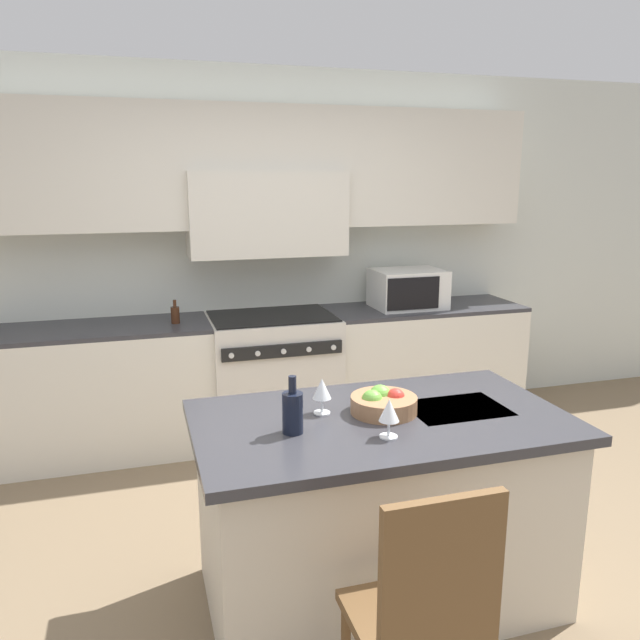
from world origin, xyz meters
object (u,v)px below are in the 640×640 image
oil_bottle_on_counter (175,314)px  wine_bottle (293,411)px  wine_glass_near (389,412)px  range_stove (273,376)px  island_chair (425,611)px  fruit_bowl (383,403)px  microwave (408,289)px  wine_glass_far (322,390)px

oil_bottle_on_counter → wine_bottle: bearing=-80.7°
wine_glass_near → oil_bottle_on_counter: size_ratio=0.97×
range_stove → island_chair: (-0.12, -2.78, 0.09)m
island_chair → fruit_bowl: 0.96m
island_chair → wine_bottle: wine_bottle is taller
wine_glass_near → wine_bottle: bearing=156.5°
microwave → wine_bottle: (-1.44, -2.05, -0.08)m
wine_glass_far → oil_bottle_on_counter: size_ratio=0.97×
wine_glass_far → fruit_bowl: (0.26, -0.07, -0.06)m
range_stove → island_chair: 2.79m
wine_glass_near → fruit_bowl: 0.28m
fruit_bowl → oil_bottle_on_counter: bearing=112.0°
island_chair → oil_bottle_on_counter: size_ratio=6.05×
range_stove → oil_bottle_on_counter: 0.86m
island_chair → wine_glass_far: wine_glass_far is taller
wine_bottle → wine_glass_near: 0.39m
range_stove → fruit_bowl: bearing=-87.6°
range_stove → oil_bottle_on_counter: oil_bottle_on_counter is taller
microwave → wine_glass_far: (-1.27, -1.88, -0.07)m
wine_glass_near → wine_glass_far: 0.37m
wine_glass_near → wine_glass_far: same height
range_stove → microwave: microwave is taller
wine_bottle → oil_bottle_on_counter: (-0.33, 2.01, -0.00)m
oil_bottle_on_counter → island_chair: bearing=-78.3°
island_chair → wine_glass_near: wine_glass_near is taller
wine_glass_near → fruit_bowl: bearing=72.7°
range_stove → island_chair: bearing=-92.4°
island_chair → fruit_bowl: size_ratio=3.40×
wine_glass_far → wine_bottle: bearing=-136.1°
wine_bottle → wine_glass_far: size_ratio=1.50×
microwave → island_chair: microwave is taller
wine_bottle → wine_glass_near: size_ratio=1.50×
range_stove → wine_bottle: bearing=-100.0°
island_chair → wine_bottle: (-0.24, 0.75, 0.42)m
wine_glass_near → fruit_bowl: (0.08, 0.26, -0.06)m
microwave → wine_glass_far: size_ratio=3.31×
fruit_bowl → oil_bottle_on_counter: size_ratio=1.78×
wine_bottle → range_stove: bearing=80.0°
microwave → island_chair: size_ratio=0.53×
wine_glass_near → wine_glass_far: size_ratio=1.00×
range_stove → island_chair: island_chair is taller
microwave → oil_bottle_on_counter: microwave is taller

